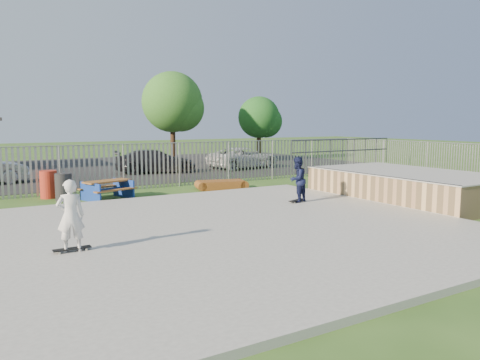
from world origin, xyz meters
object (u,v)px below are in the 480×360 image
funbox (221,185)px  car_dark (156,161)px  picnic_table (107,190)px  trash_bin_red (49,184)px  skater_white (71,216)px  skater_navy (297,180)px  trash_bin_grey (64,187)px  tree_mid (172,102)px  car_white (244,158)px  tree_right (259,118)px

funbox → car_dark: size_ratio=0.45×
picnic_table → trash_bin_red: (-1.87, 1.51, 0.16)m
picnic_table → funbox: bearing=-15.3°
picnic_table → skater_white: size_ratio=1.32×
picnic_table → skater_white: skater_white is taller
picnic_table → car_dark: size_ratio=0.46×
picnic_table → skater_navy: 7.22m
skater_navy → skater_white: size_ratio=1.00×
picnic_table → trash_bin_red: 2.41m
trash_bin_grey → picnic_table: bearing=-23.2°
trash_bin_red → tree_mid: 14.81m
funbox → car_white: 9.16m
trash_bin_red → trash_bin_grey: (0.39, -0.88, -0.02)m
car_dark → skater_navy: bearing=-165.0°
picnic_table → skater_white: 7.87m
trash_bin_red → trash_bin_grey: bearing=-65.9°
trash_bin_red → car_white: car_white is taller
skater_white → tree_right: bearing=-122.0°
car_dark → car_white: car_dark is taller
picnic_table → trash_bin_grey: trash_bin_grey is taller
picnic_table → funbox: 5.07m
tree_mid → skater_navy: (-2.45, -16.94, -3.31)m
trash_bin_red → picnic_table: bearing=-39.0°
funbox → tree_right: tree_right is taller
car_dark → skater_navy: (0.45, -12.64, 0.26)m
skater_navy → car_dark: bearing=-109.2°
funbox → trash_bin_grey: bearing=-169.1°
trash_bin_grey → car_dark: car_dark is taller
car_white → tree_mid: tree_mid is taller
tree_right → skater_navy: tree_right is taller
trash_bin_red → car_dark: car_dark is taller
trash_bin_red → tree_right: bearing=32.6°
funbox → skater_navy: bearing=-72.2°
funbox → tree_mid: 12.87m
car_white → picnic_table: bearing=116.2°
tree_right → car_dark: bearing=-156.2°
skater_navy → skater_white: (-8.10, -2.51, 0.00)m
car_dark → skater_white: bearing=166.2°
car_dark → skater_navy: skater_navy is taller
skater_white → picnic_table: bearing=-100.6°
funbox → car_white: car_white is taller
trash_bin_red → car_white: size_ratio=0.23×
car_dark → tree_right: bearing=-53.2°
trash_bin_red → tree_mid: (9.66, 10.59, 3.72)m
tree_mid → tree_right: 7.16m
trash_bin_red → car_dark: 9.24m
skater_navy → skater_white: 8.48m
car_white → tree_right: bearing=-50.7°
car_white → skater_navy: size_ratio=3.00×
trash_bin_grey → tree_mid: 15.22m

